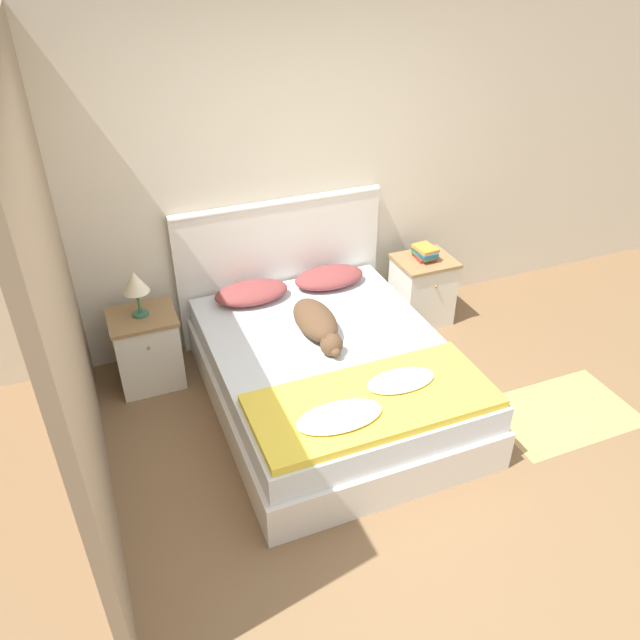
{
  "coord_description": "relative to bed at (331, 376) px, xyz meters",
  "views": [
    {
      "loc": [
        -1.32,
        -2.13,
        2.93
      ],
      "look_at": [
        0.03,
        1.23,
        0.58
      ],
      "focal_mm": 35.0,
      "sensor_mm": 36.0,
      "label": 1
    }
  ],
  "objects": [
    {
      "name": "wall_side_left",
      "position": [
        -1.57,
        0.03,
        1.04
      ],
      "size": [
        0.06,
        3.1,
        2.55
      ],
      "color": "gray",
      "rests_on": "ground_plane"
    },
    {
      "name": "nightstand_right",
      "position": [
        1.14,
        0.73,
        0.05
      ],
      "size": [
        0.47,
        0.42,
        0.58
      ],
      "color": "silver",
      "rests_on": "ground_plane"
    },
    {
      "name": "pillow_left",
      "position": [
        -0.32,
        0.8,
        0.31
      ],
      "size": [
        0.56,
        0.33,
        0.13
      ],
      "color": "brown",
      "rests_on": "bed"
    },
    {
      "name": "nightstand_left",
      "position": [
        -1.14,
        0.73,
        0.05
      ],
      "size": [
        0.47,
        0.42,
        0.58
      ],
      "color": "silver",
      "rests_on": "ground_plane"
    },
    {
      "name": "headboard",
      "position": [
        0.0,
        1.03,
        0.36
      ],
      "size": [
        1.67,
        0.06,
        1.16
      ],
      "color": "silver",
      "rests_on": "ground_plane"
    },
    {
      "name": "bed",
      "position": [
        0.0,
        0.0,
        0.0
      ],
      "size": [
        1.59,
        2.02,
        0.48
      ],
      "color": "silver",
      "rests_on": "ground_plane"
    },
    {
      "name": "quilt",
      "position": [
        -0.01,
        -0.64,
        0.28
      ],
      "size": [
        1.47,
        0.65,
        0.1
      ],
      "color": "yellow",
      "rests_on": "bed"
    },
    {
      "name": "ground_plane",
      "position": [
        -0.03,
        -1.02,
        -0.24
      ],
      "size": [
        16.0,
        16.0,
        0.0
      ],
      "primitive_type": "plane",
      "color": "brown"
    },
    {
      "name": "table_lamp",
      "position": [
        -1.14,
        0.74,
        0.59
      ],
      "size": [
        0.18,
        0.18,
        0.34
      ],
      "color": "#336B4C",
      "rests_on": "nightstand_left"
    },
    {
      "name": "rug",
      "position": [
        1.46,
        -0.71,
        -0.24
      ],
      "size": [
        1.0,
        0.66,
        0.0
      ],
      "color": "tan",
      "rests_on": "ground_plane"
    },
    {
      "name": "dog",
      "position": [
        -0.03,
        0.19,
        0.34
      ],
      "size": [
        0.27,
        0.74,
        0.19
      ],
      "color": "brown",
      "rests_on": "bed"
    },
    {
      "name": "pillow_right",
      "position": [
        0.32,
        0.8,
        0.31
      ],
      "size": [
        0.56,
        0.33,
        0.13
      ],
      "color": "brown",
      "rests_on": "bed"
    },
    {
      "name": "wall_back",
      "position": [
        -0.03,
        1.11,
        1.04
      ],
      "size": [
        9.0,
        0.06,
        2.55
      ],
      "color": "beige",
      "rests_on": "ground_plane"
    },
    {
      "name": "book_stack",
      "position": [
        1.14,
        0.74,
        0.4
      ],
      "size": [
        0.17,
        0.21,
        0.11
      ],
      "color": "#AD2D28",
      "rests_on": "nightstand_right"
    }
  ]
}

